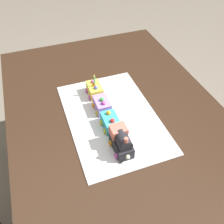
{
  "coord_description": "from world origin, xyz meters",
  "views": [
    {
      "loc": [
        -0.81,
        0.3,
        1.56
      ],
      "look_at": [
        -0.05,
        0.03,
        0.77
      ],
      "focal_mm": 39.71,
      "sensor_mm": 36.0,
      "label": 1
    }
  ],
  "objects_px": {
    "cake_car_gondola_lemon": "(95,90)",
    "birthday_candle": "(94,79)",
    "cake_locomotive": "(121,141)",
    "dining_table": "(114,123)",
    "cake_car_hopper_turquoise": "(110,122)",
    "cake_car_caboose_lavender": "(102,105)"
  },
  "relations": [
    {
      "from": "cake_locomotive",
      "to": "cake_car_hopper_turquoise",
      "type": "height_order",
      "value": "cake_locomotive"
    },
    {
      "from": "cake_car_hopper_turquoise",
      "to": "cake_car_gondola_lemon",
      "type": "relative_size",
      "value": 1.0
    },
    {
      "from": "cake_car_gondola_lemon",
      "to": "birthday_candle",
      "type": "distance_m",
      "value": 0.07
    },
    {
      "from": "cake_car_caboose_lavender",
      "to": "birthday_candle",
      "type": "xyz_separation_m",
      "value": [
        0.11,
        -0.0,
        0.07
      ]
    },
    {
      "from": "cake_car_gondola_lemon",
      "to": "birthday_candle",
      "type": "bearing_deg",
      "value": -180.0
    },
    {
      "from": "cake_locomotive",
      "to": "dining_table",
      "type": "bearing_deg",
      "value": -13.89
    },
    {
      "from": "cake_car_caboose_lavender",
      "to": "birthday_candle",
      "type": "bearing_deg",
      "value": -0.0
    },
    {
      "from": "dining_table",
      "to": "cake_car_caboose_lavender",
      "type": "xyz_separation_m",
      "value": [
        0.01,
        0.06,
        0.14
      ]
    },
    {
      "from": "dining_table",
      "to": "cake_car_gondola_lemon",
      "type": "distance_m",
      "value": 0.2
    },
    {
      "from": "dining_table",
      "to": "cake_car_hopper_turquoise",
      "type": "distance_m",
      "value": 0.19
    },
    {
      "from": "cake_car_hopper_turquoise",
      "to": "birthday_candle",
      "type": "distance_m",
      "value": 0.24
    },
    {
      "from": "dining_table",
      "to": "cake_locomotive",
      "type": "relative_size",
      "value": 10.0
    },
    {
      "from": "cake_locomotive",
      "to": "birthday_candle",
      "type": "distance_m",
      "value": 0.36
    },
    {
      "from": "cake_car_hopper_turquoise",
      "to": "cake_car_gondola_lemon",
      "type": "distance_m",
      "value": 0.24
    },
    {
      "from": "cake_car_gondola_lemon",
      "to": "dining_table",
      "type": "bearing_deg",
      "value": -155.5
    },
    {
      "from": "cake_locomotive",
      "to": "cake_car_hopper_turquoise",
      "type": "distance_m",
      "value": 0.13
    },
    {
      "from": "birthday_candle",
      "to": "cake_car_caboose_lavender",
      "type": "bearing_deg",
      "value": 180.0
    },
    {
      "from": "cake_car_hopper_turquoise",
      "to": "cake_car_gondola_lemon",
      "type": "height_order",
      "value": "same"
    },
    {
      "from": "dining_table",
      "to": "cake_car_caboose_lavender",
      "type": "height_order",
      "value": "cake_car_caboose_lavender"
    },
    {
      "from": "cake_car_caboose_lavender",
      "to": "dining_table",
      "type": "bearing_deg",
      "value": -99.57
    },
    {
      "from": "birthday_candle",
      "to": "cake_car_gondola_lemon",
      "type": "bearing_deg",
      "value": 0.0
    },
    {
      "from": "dining_table",
      "to": "birthday_candle",
      "type": "relative_size",
      "value": 24.81
    }
  ]
}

